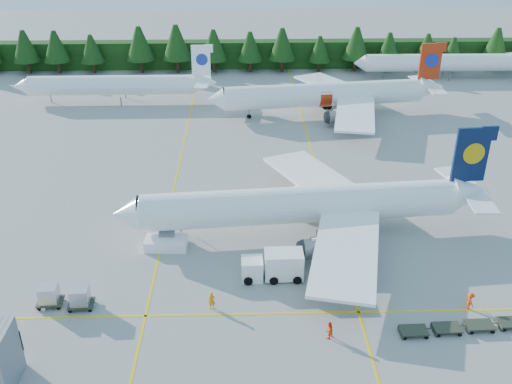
{
  "coord_description": "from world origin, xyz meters",
  "views": [
    {
      "loc": [
        -4.82,
        -48.18,
        34.64
      ],
      "look_at": [
        -3.18,
        12.19,
        3.5
      ],
      "focal_mm": 40.0,
      "sensor_mm": 36.0,
      "label": 1
    }
  ],
  "objects_px": {
    "airliner_red": "(320,95)",
    "airstairs": "(167,239)",
    "airliner_navy": "(294,206)",
    "service_truck": "(273,266)"
  },
  "relations": [
    {
      "from": "airliner_red",
      "to": "service_truck",
      "type": "distance_m",
      "value": 50.59
    },
    {
      "from": "airliner_navy",
      "to": "service_truck",
      "type": "xyz_separation_m",
      "value": [
        -2.82,
        -8.58,
        -2.19
      ]
    },
    {
      "from": "airliner_red",
      "to": "airliner_navy",
      "type": "bearing_deg",
      "value": -108.22
    },
    {
      "from": "airstairs",
      "to": "airliner_red",
      "type": "bearing_deg",
      "value": 65.01
    },
    {
      "from": "airliner_navy",
      "to": "airliner_red",
      "type": "height_order",
      "value": "airliner_navy"
    },
    {
      "from": "airliner_navy",
      "to": "service_truck",
      "type": "relative_size",
      "value": 6.71
    },
    {
      "from": "airliner_navy",
      "to": "airliner_red",
      "type": "relative_size",
      "value": 1.01
    },
    {
      "from": "airliner_navy",
      "to": "airstairs",
      "type": "distance_m",
      "value": 14.75
    },
    {
      "from": "airliner_red",
      "to": "airstairs",
      "type": "distance_m",
      "value": 48.67
    },
    {
      "from": "airliner_navy",
      "to": "service_truck",
      "type": "distance_m",
      "value": 9.3
    }
  ]
}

